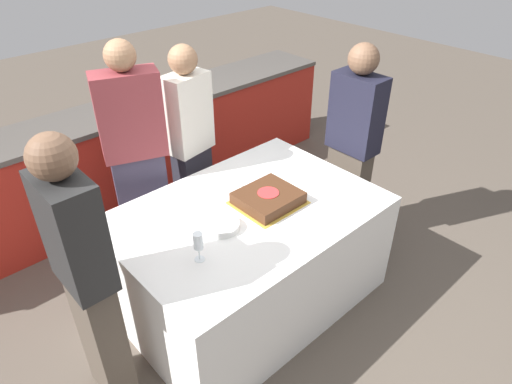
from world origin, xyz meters
TOP-DOWN VIEW (x-y plane):
  - ground_plane at (0.00, 0.00)m, footprint 14.00×14.00m
  - back_counter at (0.00, 1.66)m, footprint 4.40×0.58m
  - dining_table at (0.00, 0.00)m, footprint 1.68×1.17m
  - cake at (0.14, -0.04)m, footprint 0.41×0.37m
  - plate_stack at (-0.24, -0.05)m, footprint 0.20×0.20m
  - wine_glass at (-0.50, -0.17)m, footprint 0.06×0.06m
  - side_plate_near_cake at (0.10, 0.29)m, footprint 0.17×0.17m
  - person_cutting_cake at (0.14, 0.81)m, footprint 0.36×0.26m
  - person_seated_left at (-1.06, 0.00)m, footprint 0.21×0.35m
  - person_seated_right at (1.06, 0.00)m, footprint 0.22×0.37m
  - person_standing_back at (-0.30, 0.81)m, footprint 0.46×0.33m

SIDE VIEW (x-z plane):
  - ground_plane at x=0.00m, z-range 0.00..0.00m
  - dining_table at x=0.00m, z-range 0.00..0.77m
  - back_counter at x=0.00m, z-range 0.00..0.92m
  - side_plate_near_cake at x=0.10m, z-range 0.77..0.77m
  - plate_stack at x=-0.24m, z-range 0.77..0.81m
  - cake at x=0.14m, z-range 0.77..0.85m
  - person_seated_right at x=1.06m, z-range 0.04..1.65m
  - person_cutting_cake at x=0.14m, z-range 0.04..1.65m
  - person_seated_left at x=-1.06m, z-range 0.04..1.69m
  - person_standing_back at x=-0.30m, z-range 0.03..1.75m
  - wine_glass at x=-0.50m, z-range 0.80..0.98m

